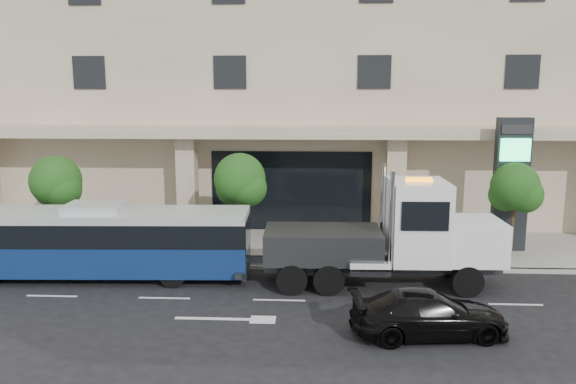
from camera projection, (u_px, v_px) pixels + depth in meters
name	position (u px, v px, depth m)	size (l,w,h in m)	color
ground	(282.00, 285.00, 20.76)	(120.00, 120.00, 0.00)	black
sidewalk	(288.00, 247.00, 25.67)	(120.00, 6.00, 0.15)	gray
curb	(285.00, 267.00, 22.72)	(120.00, 0.30, 0.15)	gray
convention_center	(297.00, 43.00, 34.16)	(60.00, 17.60, 20.00)	tan
tree_left	(57.00, 185.00, 24.23)	(2.27, 2.20, 4.22)	#422B19
tree_mid	(240.00, 183.00, 23.81)	(2.28, 2.20, 4.38)	#422B19
tree_right	(515.00, 190.00, 23.29)	(2.10, 2.00, 4.04)	#422B19
city_bus	(97.00, 241.00, 21.34)	(11.64, 2.91, 2.93)	black
tow_truck	(393.00, 238.00, 20.45)	(9.72, 2.57, 4.43)	#2D3033
black_sedan	(429.00, 314.00, 16.41)	(1.87, 4.59, 1.33)	black
signage_pylon	(511.00, 184.00, 24.44)	(1.46, 0.55, 5.84)	black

